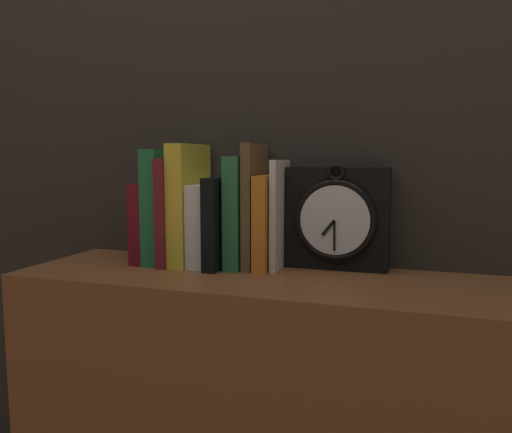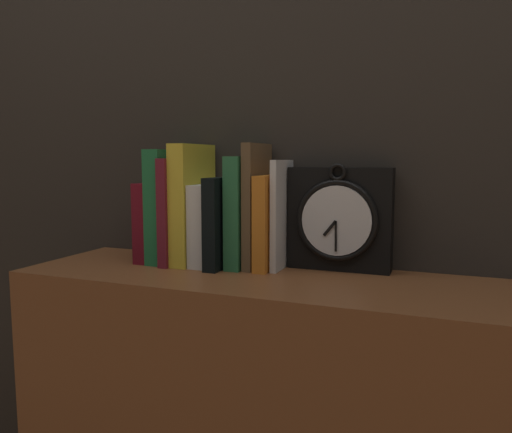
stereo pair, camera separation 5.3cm
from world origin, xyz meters
name	(u,v)px [view 1 (the left image)]	position (x,y,z in m)	size (l,w,h in m)	color
wall_back	(281,98)	(0.00, 0.17, 1.30)	(6.00, 0.05, 2.60)	#2D2823
clock	(337,218)	(0.14, 0.11, 1.05)	(0.21, 0.06, 0.22)	black
book_slot0_maroon	(151,222)	(-0.27, 0.07, 1.03)	(0.03, 0.14, 0.17)	maroon
book_slot1_green	(164,206)	(-0.23, 0.07, 1.06)	(0.04, 0.14, 0.25)	#1F713D
book_slot2_maroon	(176,211)	(-0.20, 0.06, 1.05)	(0.02, 0.15, 0.23)	maroon
book_slot3_yellow	(189,204)	(-0.17, 0.07, 1.07)	(0.04, 0.15, 0.26)	yellow
book_slot4_white	(208,224)	(-0.13, 0.07, 1.03)	(0.04, 0.14, 0.17)	white
book_slot5_black	(222,222)	(-0.10, 0.06, 1.04)	(0.03, 0.16, 0.19)	black
book_slot6_green	(241,212)	(-0.06, 0.07, 1.06)	(0.03, 0.13, 0.23)	#2A7042
book_slot7_brown	(255,206)	(-0.03, 0.08, 1.07)	(0.02, 0.12, 0.26)	brown
book_slot8_orange	(268,222)	(0.00, 0.08, 1.04)	(0.03, 0.13, 0.19)	orange
book_slot9_white	(280,214)	(0.02, 0.08, 1.05)	(0.01, 0.11, 0.22)	silver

